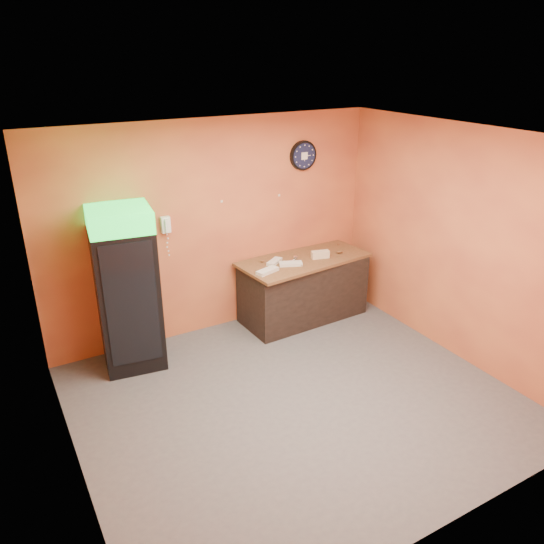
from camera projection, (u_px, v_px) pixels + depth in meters
floor at (296, 400)px, 5.79m from camera, size 4.50×4.50×0.00m
back_wall at (215, 229)px, 6.85m from camera, size 4.50×0.02×2.80m
left_wall at (60, 340)px, 4.22m from camera, size 0.02×4.00×2.80m
right_wall at (458, 245)px, 6.28m from camera, size 0.02×4.00×2.80m
ceiling at (301, 140)px, 4.71m from camera, size 4.50×4.00×0.02m
beverage_cooler at (129, 292)px, 6.12m from camera, size 0.77×0.77×1.95m
prep_counter at (303, 289)px, 7.44m from camera, size 1.75×0.84×0.86m
wall_clock at (303, 156)px, 7.10m from camera, size 0.40×0.06×0.40m
wall_phone at (166, 225)px, 6.43m from camera, size 0.11×0.10×0.20m
butcher_paper at (304, 260)px, 7.26m from camera, size 1.87×1.01×0.04m
sub_roll_stack at (320, 255)px, 7.24m from camera, size 0.26×0.14×0.10m
wrapped_sandwich_left at (267, 271)px, 6.78m from camera, size 0.33×0.21×0.04m
wrapped_sandwich_mid at (291, 264)px, 7.01m from camera, size 0.33×0.23×0.04m
wrapped_sandwich_right at (274, 262)px, 7.08m from camera, size 0.29×0.24×0.04m
kitchen_tool at (295, 258)px, 7.17m from camera, size 0.06×0.06×0.06m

